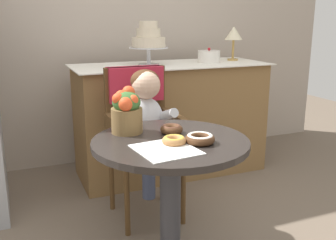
{
  "coord_description": "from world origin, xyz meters",
  "views": [
    {
      "loc": [
        -0.66,
        -1.58,
        1.26
      ],
      "look_at": [
        0.05,
        0.15,
        0.77
      ],
      "focal_mm": 42.05,
      "sensor_mm": 36.0,
      "label": 1
    }
  ],
  "objects_px": {
    "cafe_table": "(170,182)",
    "donut_mid": "(174,140)",
    "donut_front": "(200,138)",
    "round_layer_cake": "(209,56)",
    "donut_side": "(172,129)",
    "wicker_chair": "(140,118)",
    "flower_vase": "(127,110)",
    "tiered_cake_stand": "(148,39)",
    "table_lamp": "(234,35)",
    "seated_child": "(148,117)"
  },
  "relations": [
    {
      "from": "cafe_table",
      "to": "donut_mid",
      "type": "bearing_deg",
      "value": -99.93
    },
    {
      "from": "donut_front",
      "to": "cafe_table",
      "type": "bearing_deg",
      "value": 134.21
    },
    {
      "from": "round_layer_cake",
      "to": "donut_side",
      "type": "bearing_deg",
      "value": -124.9
    },
    {
      "from": "wicker_chair",
      "to": "flower_vase",
      "type": "height_order",
      "value": "wicker_chair"
    },
    {
      "from": "cafe_table",
      "to": "tiered_cake_stand",
      "type": "bearing_deg",
      "value": 74.4
    },
    {
      "from": "donut_mid",
      "to": "round_layer_cake",
      "type": "relative_size",
      "value": 0.59
    },
    {
      "from": "tiered_cake_stand",
      "to": "cafe_table",
      "type": "bearing_deg",
      "value": -105.6
    },
    {
      "from": "donut_side",
      "to": "table_lamp",
      "type": "distance_m",
      "value": 1.72
    },
    {
      "from": "wicker_chair",
      "to": "donut_front",
      "type": "xyz_separation_m",
      "value": [
        0.0,
        -0.83,
        0.1
      ]
    },
    {
      "from": "cafe_table",
      "to": "donut_front",
      "type": "height_order",
      "value": "donut_front"
    },
    {
      "from": "wicker_chair",
      "to": "round_layer_cake",
      "type": "distance_m",
      "value": 1.01
    },
    {
      "from": "round_layer_cake",
      "to": "table_lamp",
      "type": "distance_m",
      "value": 0.32
    },
    {
      "from": "round_layer_cake",
      "to": "table_lamp",
      "type": "relative_size",
      "value": 0.63
    },
    {
      "from": "donut_side",
      "to": "wicker_chair",
      "type": "bearing_deg",
      "value": 85.2
    },
    {
      "from": "wicker_chair",
      "to": "flower_vase",
      "type": "bearing_deg",
      "value": -110.4
    },
    {
      "from": "donut_front",
      "to": "round_layer_cake",
      "type": "relative_size",
      "value": 0.73
    },
    {
      "from": "cafe_table",
      "to": "tiered_cake_stand",
      "type": "relative_size",
      "value": 2.16
    },
    {
      "from": "donut_front",
      "to": "flower_vase",
      "type": "relative_size",
      "value": 0.59
    },
    {
      "from": "cafe_table",
      "to": "wicker_chair",
      "type": "bearing_deg",
      "value": 82.47
    },
    {
      "from": "round_layer_cake",
      "to": "cafe_table",
      "type": "bearing_deg",
      "value": -124.34
    },
    {
      "from": "donut_front",
      "to": "wicker_chair",
      "type": "bearing_deg",
      "value": 90.13
    },
    {
      "from": "donut_mid",
      "to": "round_layer_cake",
      "type": "xyz_separation_m",
      "value": [
        0.9,
        1.36,
        0.21
      ]
    },
    {
      "from": "flower_vase",
      "to": "tiered_cake_stand",
      "type": "bearing_deg",
      "value": 65.35
    },
    {
      "from": "round_layer_cake",
      "to": "table_lamp",
      "type": "xyz_separation_m",
      "value": [
        0.26,
        0.06,
        0.17
      ]
    },
    {
      "from": "seated_child",
      "to": "flower_vase",
      "type": "height_order",
      "value": "seated_child"
    },
    {
      "from": "donut_mid",
      "to": "tiered_cake_stand",
      "type": "height_order",
      "value": "tiered_cake_stand"
    },
    {
      "from": "flower_vase",
      "to": "tiered_cake_stand",
      "type": "xyz_separation_m",
      "value": [
        0.51,
        1.12,
        0.26
      ]
    },
    {
      "from": "wicker_chair",
      "to": "flower_vase",
      "type": "xyz_separation_m",
      "value": [
        -0.25,
        -0.55,
        0.19
      ]
    },
    {
      "from": "donut_front",
      "to": "table_lamp",
      "type": "bearing_deg",
      "value": 54.22
    },
    {
      "from": "wicker_chair",
      "to": "seated_child",
      "type": "relative_size",
      "value": 1.31
    },
    {
      "from": "wicker_chair",
      "to": "table_lamp",
      "type": "relative_size",
      "value": 3.35
    },
    {
      "from": "cafe_table",
      "to": "flower_vase",
      "type": "height_order",
      "value": "flower_vase"
    },
    {
      "from": "donut_mid",
      "to": "donut_side",
      "type": "distance_m",
      "value": 0.17
    },
    {
      "from": "seated_child",
      "to": "tiered_cake_stand",
      "type": "height_order",
      "value": "tiered_cake_stand"
    },
    {
      "from": "donut_mid",
      "to": "tiered_cake_stand",
      "type": "xyz_separation_m",
      "value": [
        0.38,
        1.37,
        0.36
      ]
    },
    {
      "from": "donut_side",
      "to": "seated_child",
      "type": "bearing_deg",
      "value": 83.68
    },
    {
      "from": "wicker_chair",
      "to": "tiered_cake_stand",
      "type": "bearing_deg",
      "value": 68.69
    },
    {
      "from": "cafe_table",
      "to": "table_lamp",
      "type": "height_order",
      "value": "table_lamp"
    },
    {
      "from": "donut_side",
      "to": "flower_vase",
      "type": "xyz_separation_m",
      "value": [
        -0.19,
        0.09,
        0.09
      ]
    },
    {
      "from": "donut_side",
      "to": "round_layer_cake",
      "type": "height_order",
      "value": "round_layer_cake"
    },
    {
      "from": "round_layer_cake",
      "to": "flower_vase",
      "type": "bearing_deg",
      "value": -132.91
    },
    {
      "from": "seated_child",
      "to": "donut_side",
      "type": "bearing_deg",
      "value": -96.32
    },
    {
      "from": "flower_vase",
      "to": "table_lamp",
      "type": "bearing_deg",
      "value": 42.1
    },
    {
      "from": "wicker_chair",
      "to": "donut_mid",
      "type": "xyz_separation_m",
      "value": [
        -0.11,
        -0.8,
        0.1
      ]
    },
    {
      "from": "seated_child",
      "to": "table_lamp",
      "type": "distance_m",
      "value": 1.38
    },
    {
      "from": "wicker_chair",
      "to": "seated_child",
      "type": "bearing_deg",
      "value": -86.21
    },
    {
      "from": "cafe_table",
      "to": "tiered_cake_stand",
      "type": "xyz_separation_m",
      "value": [
        0.36,
        1.3,
        0.59
      ]
    },
    {
      "from": "wicker_chair",
      "to": "donut_front",
      "type": "distance_m",
      "value": 0.84
    },
    {
      "from": "seated_child",
      "to": "round_layer_cake",
      "type": "distance_m",
      "value": 1.1
    },
    {
      "from": "donut_mid",
      "to": "seated_child",
      "type": "bearing_deg",
      "value": 80.42
    }
  ]
}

